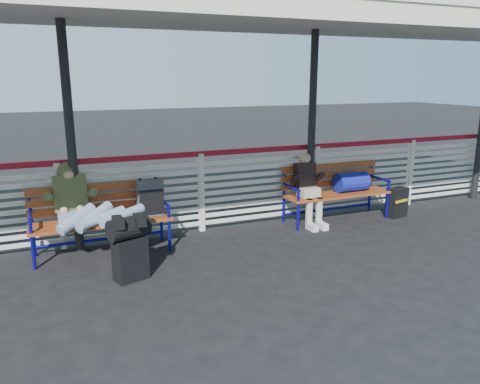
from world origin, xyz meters
name	(u,v)px	position (x,y,z in m)	size (l,w,h in m)	color
ground	(252,278)	(0.00, 0.00, 0.00)	(60.00, 60.00, 0.00)	black
fence	(201,189)	(0.00, 1.90, 0.66)	(12.08, 0.08, 1.24)	silver
canopy	(224,13)	(0.00, 0.87, 3.04)	(12.60, 3.60, 3.16)	silver
luggage_stack	(130,246)	(-1.32, 0.52, 0.42)	(0.52, 0.39, 0.76)	black
bench_left	(117,207)	(-1.29, 1.54, 0.60)	(1.80, 0.56, 0.95)	#9C411E
bench_right	(342,185)	(2.33, 1.61, 0.58)	(1.80, 0.56, 0.92)	#9C411E
traveler_man	(91,211)	(-1.66, 1.20, 0.68)	(0.93, 1.64, 0.77)	#93A2C5
companion_person	(308,188)	(1.67, 1.57, 0.60)	(0.32, 0.66, 1.15)	#B0A9A0
suitcase_side	(397,202)	(3.27, 1.35, 0.25)	(0.39, 0.29, 0.50)	black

